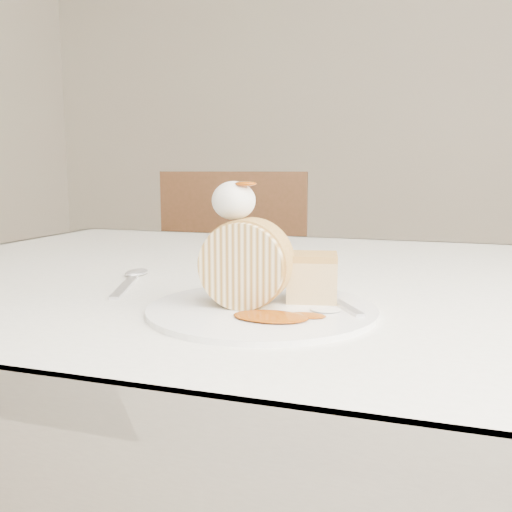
% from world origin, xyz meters
% --- Properties ---
extents(table, '(1.40, 0.90, 0.75)m').
position_xyz_m(table, '(0.00, 0.20, 0.66)').
color(table, white).
rests_on(table, ground).
extents(chair_far, '(0.48, 0.48, 0.89)m').
position_xyz_m(chair_far, '(-0.44, 1.05, 0.51)').
color(chair_far, brown).
rests_on(chair_far, ground).
extents(plate, '(0.29, 0.29, 0.01)m').
position_xyz_m(plate, '(-0.03, -0.02, 0.75)').
color(plate, white).
rests_on(plate, table).
extents(roulade_slice, '(0.09, 0.05, 0.09)m').
position_xyz_m(roulade_slice, '(-0.05, -0.02, 0.80)').
color(roulade_slice, beige).
rests_on(roulade_slice, plate).
extents(cake_chunk, '(0.06, 0.06, 0.05)m').
position_xyz_m(cake_chunk, '(0.01, 0.02, 0.78)').
color(cake_chunk, '#BD8A47').
rests_on(cake_chunk, plate).
extents(whipped_cream, '(0.05, 0.05, 0.04)m').
position_xyz_m(whipped_cream, '(-0.07, -0.01, 0.87)').
color(whipped_cream, white).
rests_on(whipped_cream, roulade_slice).
extents(caramel_drizzle, '(0.02, 0.02, 0.01)m').
position_xyz_m(caramel_drizzle, '(-0.05, -0.02, 0.89)').
color(caramel_drizzle, '#8F3A05').
rests_on(caramel_drizzle, whipped_cream).
extents(caramel_pool, '(0.08, 0.06, 0.00)m').
position_xyz_m(caramel_pool, '(-0.01, -0.06, 0.76)').
color(caramel_pool, '#8F3A05').
rests_on(caramel_pool, plate).
extents(fork, '(0.09, 0.13, 0.00)m').
position_xyz_m(fork, '(0.05, 0.01, 0.76)').
color(fork, silver).
rests_on(fork, plate).
extents(spoon, '(0.08, 0.16, 0.00)m').
position_xyz_m(spoon, '(-0.24, 0.04, 0.75)').
color(spoon, silver).
rests_on(spoon, table).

